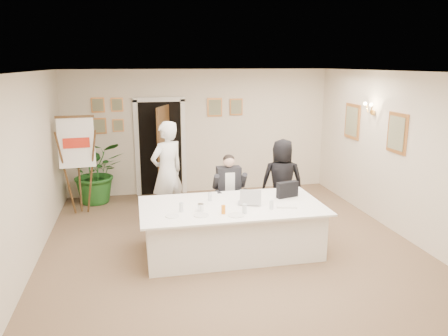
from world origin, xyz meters
TOP-DOWN VIEW (x-y plane):
  - floor at (0.00, 0.00)m, footprint 7.00×7.00m
  - ceiling at (0.00, 0.00)m, footprint 6.00×7.00m
  - wall_back at (0.00, 3.50)m, footprint 6.00×0.10m
  - wall_front at (0.00, -3.50)m, footprint 6.00×0.10m
  - wall_left at (-3.00, 0.00)m, footprint 0.10×7.00m
  - wall_right at (3.00, 0.00)m, footprint 0.10×7.00m
  - doorway at (-0.88, 3.32)m, footprint 1.14×0.86m
  - pictures_back_wall at (-0.80, 3.47)m, footprint 3.40×0.06m
  - pictures_right_wall at (2.97, 1.20)m, footprint 0.06×2.20m
  - wall_sconce at (2.90, 1.20)m, footprint 0.20×0.30m
  - conference_table at (-0.03, 0.03)m, footprint 2.83×1.51m
  - seated_man at (0.16, 1.07)m, footprint 0.64×0.68m
  - flip_chart at (-2.56, 2.37)m, footprint 0.69×0.46m
  - standing_man at (-0.90, 1.60)m, footprint 0.83×0.76m
  - standing_woman at (1.18, 1.15)m, footprint 0.88×0.70m
  - potted_palm at (-2.29, 3.08)m, footprint 1.25×1.09m
  - laptop at (0.24, 0.04)m, footprint 0.42×0.43m
  - laptop_bag at (0.95, 0.24)m, footprint 0.39×0.19m
  - paper_stack at (0.78, -0.22)m, footprint 0.35×0.29m
  - plate_left at (-0.99, -0.32)m, footprint 0.23×0.23m
  - plate_mid at (-0.57, -0.37)m, footprint 0.28×0.28m
  - plate_near at (-0.08, -0.47)m, footprint 0.30×0.30m
  - glass_a at (-0.83, -0.13)m, footprint 0.08×0.08m
  - glass_b at (0.07, -0.39)m, footprint 0.07×0.07m
  - glass_c at (0.51, -0.29)m, footprint 0.07×0.07m
  - glass_d at (-0.33, 0.29)m, footprint 0.06×0.06m
  - oj_glass at (-0.24, -0.35)m, footprint 0.07×0.07m
  - steel_jug at (-0.55, -0.16)m, footprint 0.11×0.11m

SIDE VIEW (x-z plane):
  - floor at x=0.00m, z-range 0.00..0.00m
  - conference_table at x=-0.03m, z-range 0.01..0.78m
  - potted_palm at x=-2.29m, z-range 0.00..1.35m
  - seated_man at x=0.16m, z-range 0.00..1.36m
  - plate_left at x=-0.99m, z-range 0.78..0.79m
  - plate_mid at x=-0.57m, z-range 0.78..0.79m
  - plate_near at x=-0.08m, z-range 0.78..0.79m
  - paper_stack at x=0.78m, z-range 0.78..0.81m
  - standing_woman at x=1.18m, z-range 0.00..1.58m
  - steel_jug at x=-0.55m, z-range 0.78..0.89m
  - oj_glass at x=-0.24m, z-range 0.78..0.91m
  - glass_a at x=-0.83m, z-range 0.77..0.92m
  - glass_b at x=0.07m, z-range 0.77..0.92m
  - glass_c at x=0.51m, z-range 0.77..0.92m
  - glass_d at x=-0.33m, z-range 0.77..0.92m
  - flip_chart at x=-2.56m, z-range -0.07..1.85m
  - laptop_bag at x=0.95m, z-range 0.77..1.04m
  - laptop at x=0.24m, z-range 0.78..1.05m
  - standing_man at x=-0.90m, z-range 0.00..1.91m
  - doorway at x=-0.88m, z-range -0.06..2.14m
  - wall_back at x=0.00m, z-range 0.00..2.80m
  - wall_front at x=0.00m, z-range 0.00..2.80m
  - wall_left at x=-3.00m, z-range 0.00..2.80m
  - wall_right at x=3.00m, z-range 0.00..2.80m
  - pictures_right_wall at x=2.97m, z-range 1.35..2.15m
  - pictures_back_wall at x=-0.80m, z-range 1.45..2.25m
  - wall_sconce at x=2.90m, z-range 1.98..2.22m
  - ceiling at x=0.00m, z-range 2.79..2.81m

